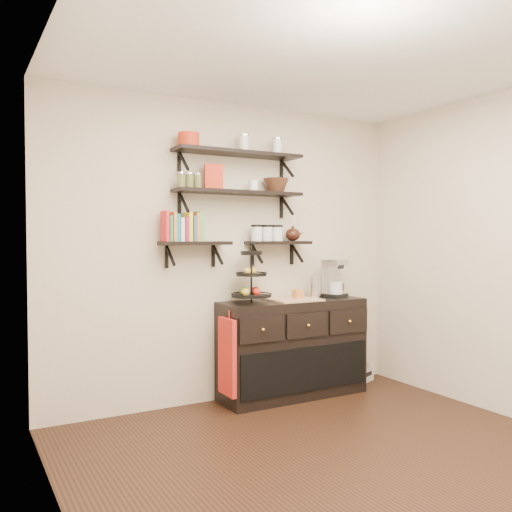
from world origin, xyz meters
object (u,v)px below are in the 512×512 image
object	(u,v)px
sideboard	(293,348)
coffee_maker	(333,279)
radio	(360,373)
fruit_stand	(251,283)

from	to	relation	value
sideboard	coffee_maker	distance (m)	0.79
sideboard	radio	distance (m)	0.95
sideboard	fruit_stand	distance (m)	0.76
coffee_maker	radio	size ratio (longest dim) A/B	1.05
sideboard	coffee_maker	world-z (taller)	coffee_maker
sideboard	fruit_stand	size ratio (longest dim) A/B	2.69
coffee_maker	radio	distance (m)	1.06
sideboard	fruit_stand	bearing A→B (deg)	179.50
coffee_maker	fruit_stand	bearing A→B (deg)	164.24
radio	sideboard	bearing A→B (deg)	163.43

